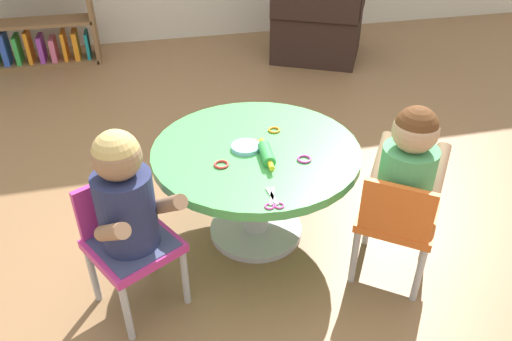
# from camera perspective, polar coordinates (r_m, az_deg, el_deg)

# --- Properties ---
(ground_plane) EXTENTS (10.00, 10.00, 0.00)m
(ground_plane) POSITION_cam_1_polar(r_m,az_deg,el_deg) (2.39, -0.00, -7.10)
(ground_plane) COLOR olive
(craft_table) EXTENTS (0.90, 0.90, 0.47)m
(craft_table) POSITION_cam_1_polar(r_m,az_deg,el_deg) (2.17, -0.00, 0.18)
(craft_table) COLOR silver
(craft_table) RESTS_ON ground
(child_chair_left) EXTENTS (0.41, 0.41, 0.54)m
(child_chair_left) POSITION_cam_1_polar(r_m,az_deg,el_deg) (1.94, -14.65, -7.81)
(child_chair_left) COLOR #B7B7BC
(child_chair_left) RESTS_ON ground
(seated_child_left) EXTENTS (0.40, 0.43, 0.51)m
(seated_child_left) POSITION_cam_1_polar(r_m,az_deg,el_deg) (1.78, -15.03, -2.97)
(seated_child_left) COLOR #3F4772
(seated_child_left) RESTS_ON ground
(child_chair_right) EXTENTS (0.42, 0.42, 0.54)m
(child_chair_right) POSITION_cam_1_polar(r_m,az_deg,el_deg) (2.05, 16.06, -5.54)
(child_chair_right) COLOR #B7B7BC
(child_chair_right) RESTS_ON ground
(seated_child_right) EXTENTS (0.42, 0.44, 0.51)m
(seated_child_right) POSITION_cam_1_polar(r_m,az_deg,el_deg) (1.95, 17.28, 0.31)
(seated_child_right) COLOR #3F4772
(seated_child_right) RESTS_ON ground
(bookshelf_low) EXTENTS (0.93, 0.28, 0.70)m
(bookshelf_low) POSITION_cam_1_polar(r_m,az_deg,el_deg) (4.56, -24.23, 14.70)
(bookshelf_low) COLOR olive
(bookshelf_low) RESTS_ON ground
(armchair_dark) EXTENTS (0.96, 0.96, 0.85)m
(armchair_dark) POSITION_cam_1_polar(r_m,az_deg,el_deg) (4.36, 7.22, 16.82)
(armchair_dark) COLOR black
(armchair_dark) RESTS_ON ground
(rolling_pin) EXTENTS (0.06, 0.23, 0.05)m
(rolling_pin) POSITION_cam_1_polar(r_m,az_deg,el_deg) (2.02, 1.25, 1.95)
(rolling_pin) COLOR green
(rolling_pin) RESTS_ON craft_table
(craft_scissors) EXTENTS (0.08, 0.14, 0.01)m
(craft_scissors) POSITION_cam_1_polar(r_m,az_deg,el_deg) (1.79, 2.04, -3.64)
(craft_scissors) COLOR silver
(craft_scissors) RESTS_ON craft_table
(playdough_blob_0) EXTENTS (0.13, 0.13, 0.02)m
(playdough_blob_0) POSITION_cam_1_polar(r_m,az_deg,el_deg) (2.09, -1.17, 2.68)
(playdough_blob_0) COLOR #8CCCF2
(playdough_blob_0) RESTS_ON craft_table
(cookie_cutter_0) EXTENTS (0.06, 0.06, 0.01)m
(cookie_cutter_0) POSITION_cam_1_polar(r_m,az_deg,el_deg) (2.03, 5.64, 1.34)
(cookie_cutter_0) COLOR #D83FA5
(cookie_cutter_0) RESTS_ON craft_table
(cookie_cutter_1) EXTENTS (0.06, 0.06, 0.01)m
(cookie_cutter_1) POSITION_cam_1_polar(r_m,az_deg,el_deg) (2.23, 2.12, 4.74)
(cookie_cutter_1) COLOR orange
(cookie_cutter_1) RESTS_ON craft_table
(cookie_cutter_2) EXTENTS (0.06, 0.06, 0.01)m
(cookie_cutter_2) POSITION_cam_1_polar(r_m,az_deg,el_deg) (1.99, -4.06, 0.71)
(cookie_cutter_2) COLOR red
(cookie_cutter_2) RESTS_ON craft_table
(cookie_cutter_3) EXTENTS (0.05, 0.05, 0.01)m
(cookie_cutter_3) POSITION_cam_1_polar(r_m,az_deg,el_deg) (2.14, -0.27, 3.33)
(cookie_cutter_3) COLOR red
(cookie_cutter_3) RESTS_ON craft_table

